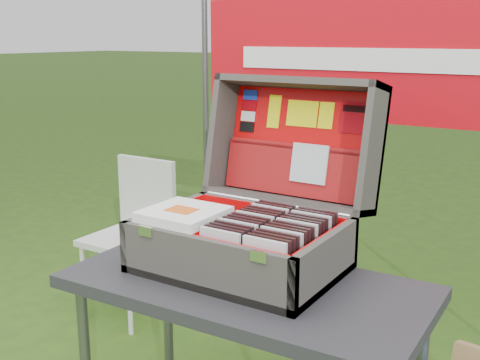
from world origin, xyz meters
The scene contains 83 objects.
table_top centered at (0.11, -0.04, 0.66)m, with size 1.09×0.55×0.04m, color #242426.
table_leg_bl centered at (-0.38, 0.17, 0.32)m, with size 0.04×0.04×0.64m, color #59595B.
suitcase centered at (0.05, 0.09, 0.97)m, with size 0.61×0.60×0.57m, color #58544F, non-canonical shape.
suitcase_base_bottom centered at (0.05, 0.03, 0.69)m, with size 0.61×0.44×0.02m, color #58544F.
suitcase_base_wall_front centered at (0.05, -0.18, 0.76)m, with size 0.61×0.02×0.16m, color #58544F.
suitcase_base_wall_back centered at (0.05, 0.23, 0.76)m, with size 0.61×0.02×0.16m, color #58544F.
suitcase_base_wall_left centered at (-0.25, 0.03, 0.76)m, with size 0.02×0.44×0.16m, color #58544F.
suitcase_base_wall_right centered at (0.34, 0.03, 0.76)m, with size 0.02×0.44×0.16m, color #58544F.
suitcase_liner_floor centered at (0.05, 0.03, 0.71)m, with size 0.56×0.39×0.01m, color red.
suitcase_latch_left centered at (-0.15, -0.19, 0.84)m, with size 0.05×0.01×0.03m, color silver.
suitcase_latch_right centered at (0.24, -0.19, 0.84)m, with size 0.05×0.01×0.03m, color silver.
suitcase_hinge centered at (0.05, 0.24, 0.85)m, with size 0.02×0.02×0.55m, color silver.
suitcase_lid_back centered at (0.05, 0.44, 1.03)m, with size 0.61×0.44×0.02m, color #58544F.
suitcase_lid_rim_far centered at (0.05, 0.41, 1.24)m, with size 0.61×0.02×0.16m, color #58544F.
suitcase_lid_rim_near centered at (0.05, 0.33, 0.84)m, with size 0.61×0.02×0.16m, color #58544F.
suitcase_lid_rim_left centered at (-0.25, 0.37, 1.04)m, with size 0.02×0.44×0.16m, color #58544F.
suitcase_lid_rim_right centered at (0.34, 0.37, 1.04)m, with size 0.02×0.44×0.16m, color #58544F.
suitcase_lid_liner centered at (0.05, 0.42, 1.03)m, with size 0.56×0.38×0.01m, color red.
suitcase_liner_wall_front centered at (0.05, -0.16, 0.78)m, with size 0.56×0.01×0.14m, color red.
suitcase_liner_wall_back centered at (0.05, 0.22, 0.78)m, with size 0.56×0.01×0.14m, color red.
suitcase_liner_wall_left centered at (-0.23, 0.03, 0.78)m, with size 0.01×0.39×0.14m, color red.
suitcase_liner_wall_right centered at (0.32, 0.03, 0.78)m, with size 0.01×0.39×0.14m, color red.
suitcase_lid_pocket centered at (0.05, 0.38, 0.93)m, with size 0.54×0.17×0.03m, color maroon.
suitcase_pocket_edge centered at (0.05, 0.40, 1.02)m, with size 0.53×0.02×0.02m, color maroon.
suitcase_pocket_cd centered at (0.11, 0.37, 0.97)m, with size 0.14×0.14×0.01m, color silver.
lid_sticker_cc_a centered at (-0.18, 0.45, 1.19)m, with size 0.06×0.04×0.00m, color #1933B2.
lid_sticker_cc_b centered at (-0.18, 0.44, 1.15)m, with size 0.06×0.04×0.00m, color #A3020C.
lid_sticker_cc_c centered at (-0.18, 0.43, 1.11)m, with size 0.06×0.04×0.00m, color white.
lid_sticker_cc_d centered at (-0.18, 0.43, 1.07)m, with size 0.06×0.04×0.00m, color black.
lid_card_neon_tall centered at (-0.07, 0.44, 1.13)m, with size 0.05×0.12×0.00m, color yellow.
lid_card_neon_main centered at (0.05, 0.44, 1.13)m, with size 0.12×0.09×0.00m, color yellow.
lid_card_neon_small centered at (0.14, 0.44, 1.13)m, with size 0.05×0.09×0.00m, color yellow.
lid_sticker_band centered at (0.25, 0.44, 1.13)m, with size 0.11×0.11×0.00m, color #A3020C.
lid_sticker_band_bar centered at (0.25, 0.45, 1.16)m, with size 0.10×0.02×0.00m, color black.
cd_left_0 centered at (0.08, -0.14, 0.79)m, with size 0.13×0.01×0.15m, color silver.
cd_left_1 centered at (0.08, -0.12, 0.79)m, with size 0.13×0.01×0.15m, color black.
cd_left_2 centered at (0.08, -0.09, 0.79)m, with size 0.13×0.01×0.15m, color black.
cd_left_3 centered at (0.08, -0.07, 0.79)m, with size 0.13×0.01×0.15m, color black.
cd_left_4 centered at (0.08, -0.05, 0.79)m, with size 0.13×0.01×0.15m, color silver.
cd_left_5 centered at (0.08, -0.02, 0.79)m, with size 0.13×0.01×0.15m, color black.
cd_left_6 centered at (0.08, 0.00, 0.79)m, with size 0.13×0.01×0.15m, color black.
cd_left_7 centered at (0.08, 0.03, 0.79)m, with size 0.13×0.01×0.15m, color black.
cd_left_8 centered at (0.08, 0.05, 0.79)m, with size 0.13×0.01×0.15m, color silver.
cd_left_9 centered at (0.08, 0.07, 0.79)m, with size 0.13×0.01×0.15m, color black.
cd_left_10 centered at (0.08, 0.10, 0.79)m, with size 0.13×0.01×0.15m, color black.
cd_left_11 centered at (0.08, 0.12, 0.79)m, with size 0.13×0.01×0.15m, color black.
cd_left_12 centered at (0.08, 0.15, 0.79)m, with size 0.13×0.01×0.15m, color silver.
cd_left_13 centered at (0.08, 0.17, 0.79)m, with size 0.13×0.01×0.15m, color black.
cd_left_14 centered at (0.08, 0.19, 0.79)m, with size 0.13×0.01×0.15m, color black.
cd_right_0 centered at (0.23, -0.14, 0.79)m, with size 0.13×0.01×0.15m, color silver.
cd_right_1 centered at (0.23, -0.12, 0.79)m, with size 0.13×0.01×0.15m, color black.
cd_right_2 centered at (0.23, -0.09, 0.79)m, with size 0.13×0.01×0.15m, color black.
cd_right_3 centered at (0.23, -0.07, 0.79)m, with size 0.13×0.01×0.15m, color black.
cd_right_4 centered at (0.23, -0.05, 0.79)m, with size 0.13×0.01×0.15m, color silver.
cd_right_5 centered at (0.23, -0.02, 0.79)m, with size 0.13×0.01×0.15m, color black.
cd_right_6 centered at (0.23, 0.00, 0.79)m, with size 0.13×0.01×0.15m, color black.
cd_right_7 centered at (0.23, 0.03, 0.79)m, with size 0.13×0.01×0.15m, color black.
cd_right_8 centered at (0.23, 0.05, 0.79)m, with size 0.13×0.01×0.15m, color silver.
cd_right_9 centered at (0.23, 0.07, 0.79)m, with size 0.13×0.01×0.15m, color black.
cd_right_10 centered at (0.23, 0.10, 0.79)m, with size 0.13×0.01×0.15m, color black.
cd_right_11 centered at (0.23, 0.12, 0.79)m, with size 0.13×0.01×0.15m, color black.
cd_right_12 centered at (0.23, 0.15, 0.79)m, with size 0.13×0.01×0.15m, color silver.
cd_right_13 centered at (0.23, 0.17, 0.79)m, with size 0.13×0.01×0.15m, color black.
cd_right_14 centered at (0.23, 0.19, 0.79)m, with size 0.13×0.01×0.15m, color black.
songbook_0 centered at (-0.11, -0.05, 0.85)m, with size 0.23×0.23×0.01m, color white.
songbook_1 centered at (-0.11, -0.05, 0.85)m, with size 0.23×0.23×0.01m, color white.
songbook_2 centered at (-0.11, -0.05, 0.86)m, with size 0.23×0.23×0.01m, color white.
songbook_3 centered at (-0.11, -0.05, 0.86)m, with size 0.23×0.23×0.01m, color white.
songbook_4 centered at (-0.11, -0.05, 0.87)m, with size 0.23×0.23×0.01m, color white.
songbook_5 centered at (-0.11, -0.05, 0.87)m, with size 0.23×0.23×0.01m, color white.
songbook_graphic centered at (-0.11, -0.06, 0.88)m, with size 0.09×0.07×0.00m, color #D85919.
chair centered at (-1.02, 0.63, 0.40)m, with size 0.36×0.40×0.79m, color silver, non-canonical shape.
chair_seat centered at (-1.02, 0.63, 0.41)m, with size 0.36×0.36×0.03m, color silver.
chair_backrest centered at (-1.02, 0.80, 0.60)m, with size 0.36×0.03×0.38m, color silver.
chair_leg_fl centered at (-1.17, 0.47, 0.20)m, with size 0.02×0.02×0.41m, color silver.
chair_leg_fr centered at (-0.86, 0.47, 0.20)m, with size 0.02×0.02×0.41m, color silver.
chair_leg_bl centered at (-1.17, 0.78, 0.20)m, with size 0.02×0.02×0.41m, color silver.
chair_leg_br centered at (-0.86, 0.78, 0.20)m, with size 0.02×0.02×0.41m, color silver.
chair_upright_left centered at (-1.17, 0.80, 0.60)m, with size 0.02×0.02×0.38m, color silver.
chair_upright_right centered at (-0.86, 0.80, 0.60)m, with size 0.02×0.02×0.38m, color silver.
banner_post_left centered at (-0.85, 1.10, 0.85)m, with size 0.03×0.03×1.70m, color #59595B.
banner centered at (0.00, 1.09, 1.30)m, with size 1.60×0.01×0.55m, color #BA0813.
banner_text centered at (0.00, 1.08, 1.30)m, with size 1.20×0.00×0.10m, color white.
Camera 1 is at (1.00, -1.48, 1.41)m, focal length 45.00 mm.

